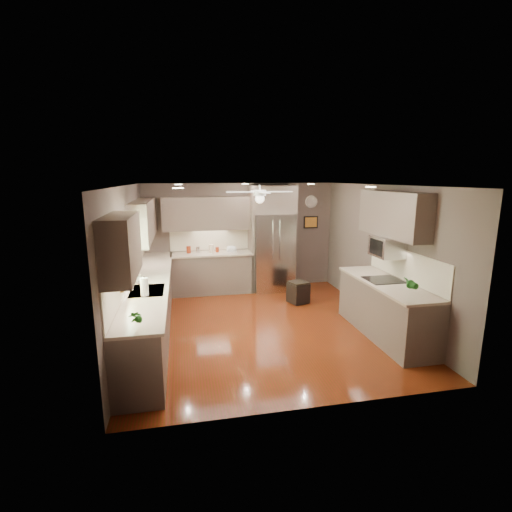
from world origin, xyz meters
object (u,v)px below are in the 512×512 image
object	(u,v)px
potted_plant_left	(135,317)
bowl	(232,251)
canister_b	(198,250)
soap_bottle	(139,278)
refrigerator	(272,240)
paper_towel	(144,287)
canister_a	(189,250)
canister_c	(211,249)
potted_plant_right	(410,284)
canister_d	(217,250)
stool	(298,292)
microwave	(387,247)

from	to	relation	value
potted_plant_left	bowl	size ratio (longest dim) A/B	1.15
canister_b	soap_bottle	world-z (taller)	soap_bottle
canister_b	refrigerator	xyz separation A→B (m)	(1.73, -0.10, 0.18)
soap_bottle	paper_towel	xyz separation A→B (m)	(0.15, -0.68, 0.05)
paper_towel	bowl	bearing A→B (deg)	60.58
canister_a	paper_towel	world-z (taller)	paper_towel
canister_a	canister_c	size ratio (longest dim) A/B	0.81
canister_a	paper_towel	distance (m)	3.13
potted_plant_right	refrigerator	world-z (taller)	refrigerator
bowl	refrigerator	world-z (taller)	refrigerator
canister_d	soap_bottle	bearing A→B (deg)	-122.49
refrigerator	stool	size ratio (longest dim) A/B	5.21
canister_b	potted_plant_left	size ratio (longest dim) A/B	0.52
potted_plant_right	canister_b	bearing A→B (deg)	128.27
soap_bottle	microwave	distance (m)	4.16
potted_plant_left	paper_towel	bearing A→B (deg)	90.10
canister_b	paper_towel	world-z (taller)	paper_towel
bowl	microwave	distance (m)	3.60
canister_b	bowl	size ratio (longest dim) A/B	0.59
potted_plant_left	microwave	world-z (taller)	microwave
canister_a	bowl	bearing A→B (deg)	-4.78
canister_a	refrigerator	xyz separation A→B (m)	(1.94, -0.10, 0.17)
microwave	potted_plant_left	bearing A→B (deg)	-160.03
canister_a	potted_plant_left	size ratio (longest dim) A/B	0.60
canister_d	refrigerator	world-z (taller)	refrigerator
potted_plant_left	stool	bearing A→B (deg)	46.10
canister_c	potted_plant_right	bearing A→B (deg)	-54.41
paper_towel	canister_c	bearing A→B (deg)	68.00
soap_bottle	potted_plant_left	world-z (taller)	potted_plant_left
canister_a	potted_plant_right	bearing A→B (deg)	-49.79
potted_plant_left	potted_plant_right	world-z (taller)	potted_plant_right
canister_c	stool	bearing A→B (deg)	-33.73
canister_d	refrigerator	size ratio (longest dim) A/B	0.05
canister_b	canister_c	bearing A→B (deg)	-8.33
soap_bottle	potted_plant_left	xyz separation A→B (m)	(0.15, -1.88, 0.04)
canister_c	bowl	distance (m)	0.47
canister_b	stool	bearing A→B (deg)	-30.54
canister_a	microwave	size ratio (longest dim) A/B	0.29
canister_d	microwave	size ratio (longest dim) A/B	0.21
canister_a	paper_towel	xyz separation A→B (m)	(-0.70, -3.05, 0.06)
soap_bottle	potted_plant_left	size ratio (longest dim) A/B	0.70
potted_plant_right	bowl	distance (m)	4.22
refrigerator	paper_towel	size ratio (longest dim) A/B	8.60
soap_bottle	bowl	size ratio (longest dim) A/B	0.80
potted_plant_right	potted_plant_left	bearing A→B (deg)	-171.91
canister_b	bowl	world-z (taller)	canister_b
potted_plant_left	refrigerator	bearing A→B (deg)	57.57
canister_b	soap_bottle	size ratio (longest dim) A/B	0.74
canister_a	bowl	world-z (taller)	canister_a
bowl	soap_bottle	bearing A→B (deg)	-128.54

